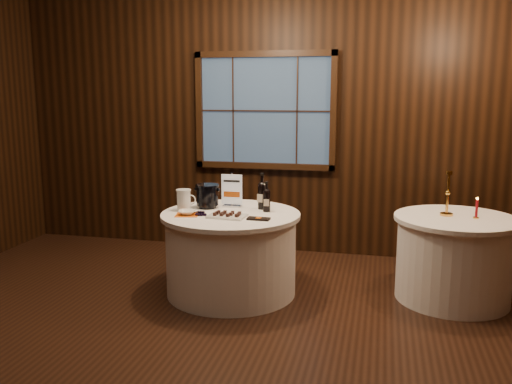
% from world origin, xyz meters
% --- Properties ---
extents(ground, '(6.00, 6.00, 0.00)m').
position_xyz_m(ground, '(0.00, 0.00, 0.00)').
color(ground, black).
rests_on(ground, ground).
extents(back_wall, '(6.00, 0.10, 3.00)m').
position_xyz_m(back_wall, '(0.00, 2.48, 1.54)').
color(back_wall, black).
rests_on(back_wall, ground).
extents(main_table, '(1.28, 1.28, 0.77)m').
position_xyz_m(main_table, '(0.00, 1.00, 0.39)').
color(main_table, white).
rests_on(main_table, ground).
extents(side_table, '(1.08, 1.08, 0.77)m').
position_xyz_m(side_table, '(2.00, 1.30, 0.39)').
color(side_table, white).
rests_on(side_table, ground).
extents(sign_stand, '(0.20, 0.10, 0.33)m').
position_xyz_m(sign_stand, '(-0.06, 1.26, 0.88)').
color(sign_stand, silver).
rests_on(sign_stand, main_table).
extents(port_bottle_left, '(0.08, 0.09, 0.34)m').
position_xyz_m(port_bottle_left, '(0.25, 1.23, 0.92)').
color(port_bottle_left, black).
rests_on(port_bottle_left, main_table).
extents(port_bottle_right, '(0.07, 0.07, 0.28)m').
position_xyz_m(port_bottle_right, '(0.31, 1.13, 0.89)').
color(port_bottle_right, black).
rests_on(port_bottle_right, main_table).
extents(ice_bucket, '(0.22, 0.22, 0.23)m').
position_xyz_m(ice_bucket, '(-0.28, 1.16, 0.89)').
color(ice_bucket, black).
rests_on(ice_bucket, main_table).
extents(chocolate_plate, '(0.35, 0.25, 0.05)m').
position_xyz_m(chocolate_plate, '(0.02, 0.82, 0.79)').
color(chocolate_plate, white).
rests_on(chocolate_plate, main_table).
extents(chocolate_box, '(0.20, 0.11, 0.02)m').
position_xyz_m(chocolate_box, '(0.31, 0.80, 0.78)').
color(chocolate_box, black).
rests_on(chocolate_box, main_table).
extents(grape_bunch, '(0.17, 0.08, 0.04)m').
position_xyz_m(grape_bunch, '(-0.23, 0.83, 0.79)').
color(grape_bunch, black).
rests_on(grape_bunch, main_table).
extents(glass_pitcher, '(0.19, 0.14, 0.20)m').
position_xyz_m(glass_pitcher, '(-0.45, 1.00, 0.87)').
color(glass_pitcher, white).
rests_on(glass_pitcher, main_table).
extents(orange_napkin, '(0.24, 0.24, 0.00)m').
position_xyz_m(orange_napkin, '(-0.36, 0.83, 0.77)').
color(orange_napkin, orange).
rests_on(orange_napkin, main_table).
extents(cracker_bowl, '(0.17, 0.17, 0.04)m').
position_xyz_m(cracker_bowl, '(-0.36, 0.83, 0.79)').
color(cracker_bowl, white).
rests_on(cracker_bowl, orange_napkin).
extents(brass_candlestick, '(0.11, 0.11, 0.41)m').
position_xyz_m(brass_candlestick, '(1.92, 1.34, 0.92)').
color(brass_candlestick, gold).
rests_on(brass_candlestick, side_table).
extents(red_candle, '(0.05, 0.05, 0.19)m').
position_xyz_m(red_candle, '(2.16, 1.28, 0.85)').
color(red_candle, gold).
rests_on(red_candle, side_table).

